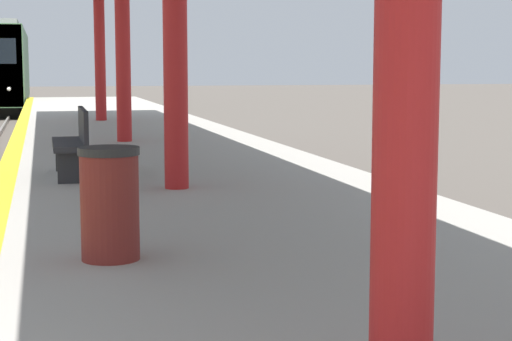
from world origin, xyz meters
name	(u,v)px	position (x,y,z in m)	size (l,w,h in m)	color
trash_bin	(110,203)	(2.64, 4.52, 1.33)	(0.47, 0.47, 0.88)	maroon
bench	(74,141)	(2.57, 9.68, 1.38)	(0.44, 1.68, 0.92)	#28282D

